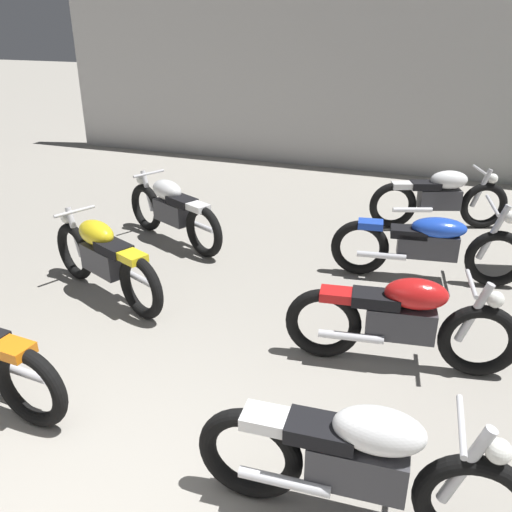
# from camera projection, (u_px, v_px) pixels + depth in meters

# --- Properties ---
(back_wall) EXTENTS (13.15, 0.24, 3.60)m
(back_wall) POSITION_uv_depth(u_px,v_px,m) (369.00, 75.00, 10.09)
(back_wall) COLOR #BCBAB7
(back_wall) RESTS_ON ground
(motorcycle_left_row_1) EXTENTS (1.86, 0.86, 0.88)m
(motorcycle_left_row_1) POSITION_uv_depth(u_px,v_px,m) (104.00, 257.00, 5.73)
(motorcycle_left_row_1) COLOR black
(motorcycle_left_row_1) RESTS_ON ground
(motorcycle_left_row_2) EXTENTS (1.83, 0.93, 0.88)m
(motorcycle_left_row_2) POSITION_uv_depth(u_px,v_px,m) (172.00, 210.00, 7.14)
(motorcycle_left_row_2) COLOR black
(motorcycle_left_row_2) RESTS_ON ground
(motorcycle_right_row_0) EXTENTS (1.97, 0.50, 0.88)m
(motorcycle_right_row_0) POSITION_uv_depth(u_px,v_px,m) (359.00, 462.00, 3.10)
(motorcycle_right_row_0) COLOR black
(motorcycle_right_row_0) RESTS_ON ground
(motorcycle_right_row_1) EXTENTS (1.96, 0.58, 0.88)m
(motorcycle_right_row_1) POSITION_uv_depth(u_px,v_px,m) (402.00, 320.00, 4.55)
(motorcycle_right_row_1) COLOR black
(motorcycle_right_row_1) RESTS_ON ground
(motorcycle_right_row_2) EXTENTS (2.16, 0.71, 0.97)m
(motorcycle_right_row_2) POSITION_uv_depth(u_px,v_px,m) (429.00, 244.00, 6.09)
(motorcycle_right_row_2) COLOR black
(motorcycle_right_row_2) RESTS_ON ground
(motorcycle_right_row_3) EXTENTS (1.88, 0.81, 0.88)m
(motorcycle_right_row_3) POSITION_uv_depth(u_px,v_px,m) (440.00, 197.00, 7.64)
(motorcycle_right_row_3) COLOR black
(motorcycle_right_row_3) RESTS_ON ground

